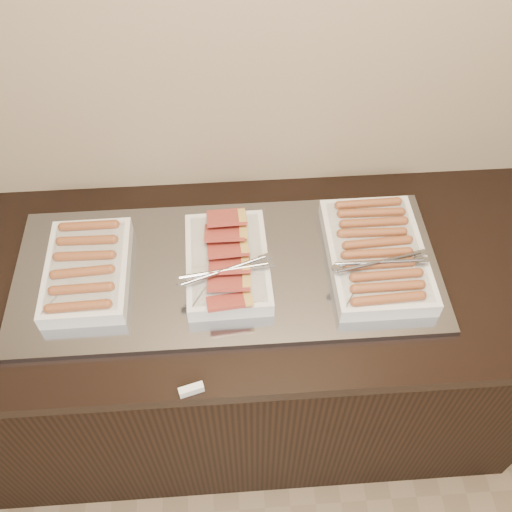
{
  "coord_description": "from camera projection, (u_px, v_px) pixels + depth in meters",
  "views": [
    {
      "loc": [
        0.02,
        1.15,
        2.21
      ],
      "look_at": [
        0.09,
        2.13,
        0.97
      ],
      "focal_mm": 40.0,
      "sensor_mm": 36.0,
      "label": 1
    }
  ],
  "objects": [
    {
      "name": "dish_right",
      "position": [
        376.0,
        254.0,
        1.6
      ],
      "size": [
        0.28,
        0.4,
        0.08
      ],
      "rotation": [
        0.0,
        0.0,
        0.0
      ],
      "color": "silver",
      "rests_on": "warming_tray"
    },
    {
      "name": "counter",
      "position": [
        230.0,
        350.0,
        1.98
      ],
      "size": [
        2.06,
        0.76,
        0.9
      ],
      "color": "black",
      "rests_on": "ground"
    },
    {
      "name": "label_holder",
      "position": [
        191.0,
        390.0,
        1.39
      ],
      "size": [
        0.06,
        0.03,
        0.02
      ],
      "primitive_type": "cube",
      "rotation": [
        0.0,
        0.0,
        0.26
      ],
      "color": "silver",
      "rests_on": "counter"
    },
    {
      "name": "dish_left",
      "position": [
        87.0,
        270.0,
        1.57
      ],
      "size": [
        0.23,
        0.34,
        0.07
      ],
      "rotation": [
        0.0,
        0.0,
        0.01
      ],
      "color": "silver",
      "rests_on": "warming_tray"
    },
    {
      "name": "warming_tray",
      "position": [
        227.0,
        271.0,
        1.62
      ],
      "size": [
        1.2,
        0.5,
        0.02
      ],
      "primitive_type": "cube",
      "color": "gray",
      "rests_on": "counter"
    },
    {
      "name": "dish_center",
      "position": [
        227.0,
        263.0,
        1.59
      ],
      "size": [
        0.27,
        0.37,
        0.09
      ],
      "rotation": [
        0.0,
        0.0,
        0.02
      ],
      "color": "silver",
      "rests_on": "warming_tray"
    }
  ]
}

